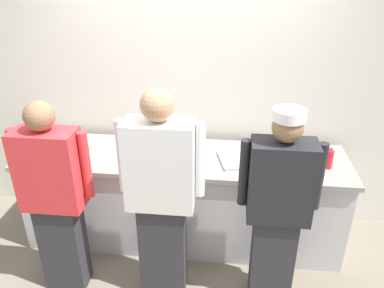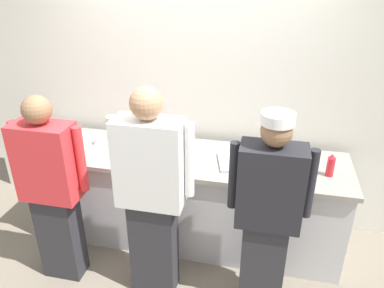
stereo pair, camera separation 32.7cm
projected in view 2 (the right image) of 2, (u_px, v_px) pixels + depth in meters
name	position (u px, v px, depth m)	size (l,w,h in m)	color
ground_plane	(173.00, 262.00, 3.36)	(9.00, 9.00, 0.00)	slate
wall_back	(195.00, 84.00, 3.53)	(4.53, 0.10, 2.78)	silver
prep_counter	(183.00, 197.00, 3.51)	(2.89, 0.74, 0.88)	silver
chef_near_left	(52.00, 188.00, 2.91)	(0.59, 0.24, 1.60)	#2D2D33
chef_center	(151.00, 193.00, 2.73)	(0.62, 0.24, 1.72)	#2D2D33
chef_far_right	(268.00, 212.00, 2.63)	(0.58, 0.24, 1.59)	#2D2D33
plate_stack_front	(64.00, 146.00, 3.37)	(0.23, 0.23, 0.10)	white
mixing_bowl_steel	(143.00, 148.00, 3.32)	(0.33, 0.33, 0.12)	#B7BABF
sheet_tray	(250.00, 162.00, 3.19)	(0.53, 0.33, 0.02)	#B7BABF
squeeze_bottle_primary	(331.00, 165.00, 2.97)	(0.06, 0.06, 0.19)	red
ramekin_yellow_sauce	(73.00, 140.00, 3.56)	(0.08, 0.08, 0.04)	white
ramekin_green_sauce	(99.00, 141.00, 3.52)	(0.10, 0.10, 0.05)	white
ramekin_red_sauce	(305.00, 174.00, 2.98)	(0.09, 0.09, 0.05)	white
ramekin_orange_sauce	(197.00, 164.00, 3.14)	(0.10, 0.10, 0.04)	white
deli_cup	(85.00, 139.00, 3.50)	(0.09, 0.09, 0.10)	white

